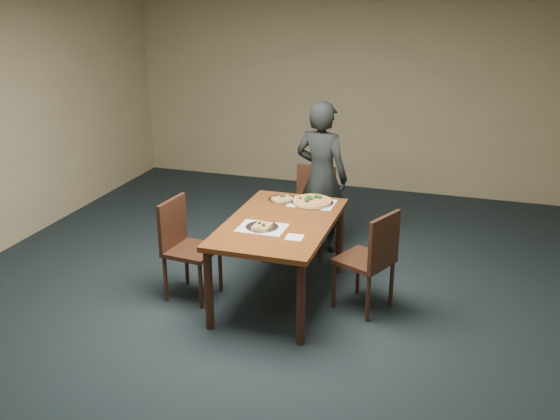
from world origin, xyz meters
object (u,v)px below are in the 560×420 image
(dining_table, at_px, (280,230))
(slice_plate_near, at_px, (262,226))
(chair_left, at_px, (184,243))
(slice_plate_far, at_px, (282,199))
(chair_right, at_px, (372,256))
(pizza_pan, at_px, (312,201))
(diner, at_px, (321,177))
(chair_far, at_px, (312,205))

(dining_table, bearing_deg, slice_plate_near, -114.74)
(chair_left, xyz_separation_m, slice_plate_near, (0.74, -0.00, 0.25))
(chair_left, xyz_separation_m, slice_plate_far, (0.69, 0.73, 0.25))
(chair_right, distance_m, slice_plate_far, 1.11)
(chair_right, xyz_separation_m, slice_plate_near, (-0.91, -0.23, 0.25))
(dining_table, distance_m, pizza_pan, 0.56)
(dining_table, distance_m, slice_plate_near, 0.25)
(slice_plate_far, bearing_deg, dining_table, -74.74)
(pizza_pan, height_order, slice_plate_far, pizza_pan)
(chair_right, height_order, diner, diner)
(chair_far, height_order, slice_plate_near, chair_far)
(pizza_pan, distance_m, slice_plate_near, 0.77)
(dining_table, height_order, slice_plate_far, slice_plate_far)
(dining_table, xyz_separation_m, chair_left, (-0.84, -0.20, -0.14))
(chair_right, relative_size, slice_plate_far, 3.25)
(pizza_pan, bearing_deg, chair_far, 104.40)
(slice_plate_near, bearing_deg, diner, 83.69)
(diner, xyz_separation_m, pizza_pan, (0.09, -0.70, -0.03))
(diner, bearing_deg, slice_plate_far, 86.16)
(chair_left, distance_m, diner, 1.71)
(chair_right, bearing_deg, dining_table, -63.94)
(dining_table, relative_size, slice_plate_near, 5.36)
(chair_far, relative_size, pizza_pan, 2.29)
(chair_far, height_order, slice_plate_far, chair_far)
(slice_plate_near, xyz_separation_m, slice_plate_far, (-0.05, 0.74, -0.00))
(chair_far, height_order, chair_right, same)
(chair_left, bearing_deg, diner, -26.86)
(dining_table, distance_m, diner, 1.23)
(pizza_pan, bearing_deg, chair_right, -37.12)
(chair_far, bearing_deg, slice_plate_near, -90.83)
(chair_far, xyz_separation_m, chair_right, (0.82, -1.10, 0.00))
(dining_table, xyz_separation_m, chair_right, (0.82, 0.02, -0.14))
(chair_right, height_order, slice_plate_far, chair_right)
(dining_table, height_order, slice_plate_near, slice_plate_near)
(chair_right, bearing_deg, slice_plate_far, -93.38)
(chair_right, xyz_separation_m, slice_plate_far, (-0.96, 0.51, 0.25))
(dining_table, distance_m, slice_plate_far, 0.56)
(dining_table, bearing_deg, chair_right, 1.59)
(chair_far, xyz_separation_m, slice_plate_near, (-0.09, -1.33, 0.25))
(dining_table, height_order, chair_right, chair_right)
(slice_plate_far, bearing_deg, chair_left, -133.46)
(dining_table, xyz_separation_m, slice_plate_near, (-0.09, -0.21, 0.11))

